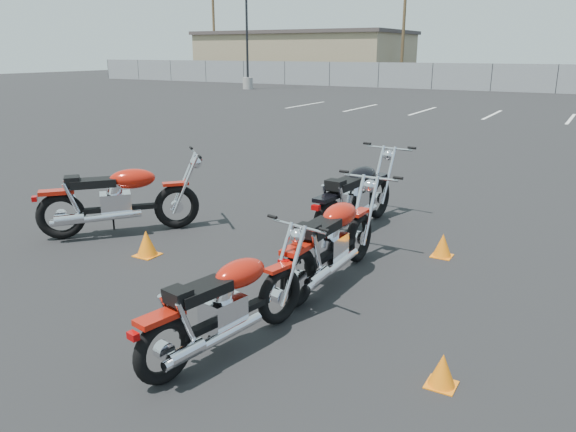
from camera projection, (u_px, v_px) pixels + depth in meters
The scene contains 14 objects.
ground at pixel (248, 278), 6.68m from camera, with size 120.00×120.00×0.00m, color black.
motorcycle_front_red at pixel (119, 199), 8.17m from camera, with size 1.94×2.08×1.17m.
motorcycle_second_black at pixel (356, 197), 8.30m from camera, with size 0.91×2.37×1.16m.
motorcycle_third_red at pixel (332, 241), 6.45m from camera, with size 0.87×2.25×1.10m.
motorcycle_rear_red at pixel (227, 304), 4.95m from camera, with size 0.84×2.02×0.99m.
training_cone_near at pixel (443, 245), 7.35m from camera, with size 0.26×0.26×0.31m.
training_cone_far at pixel (442, 370), 4.50m from camera, with size 0.24×0.24×0.28m.
training_cone_extra at pixel (147, 243), 7.37m from camera, with size 0.29×0.29×0.35m.
light_pole_west at pixel (247, 50), 39.04m from camera, with size 0.80×0.70×10.17m.
chainlink_fence at pixel (557, 79), 35.48m from camera, with size 80.06×0.06×1.80m.
tan_building_west at pixel (304, 56), 51.51m from camera, with size 18.40×10.40×4.30m.
utility_pole_a at pixel (214, 28), 52.14m from camera, with size 1.80×0.24×9.00m.
utility_pole_b at pixel (404, 23), 44.33m from camera, with size 1.80×0.24×9.00m.
parking_line_stripes at pixel (457, 113), 24.48m from camera, with size 15.12×4.00×0.01m.
Camera 1 is at (3.51, -5.13, 2.60)m, focal length 35.00 mm.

